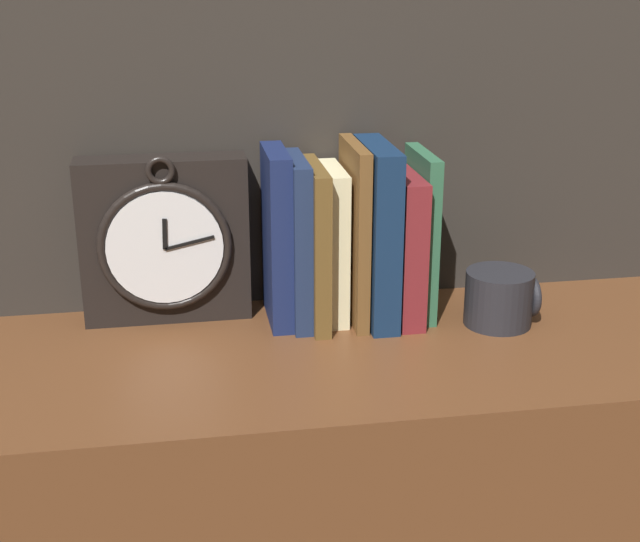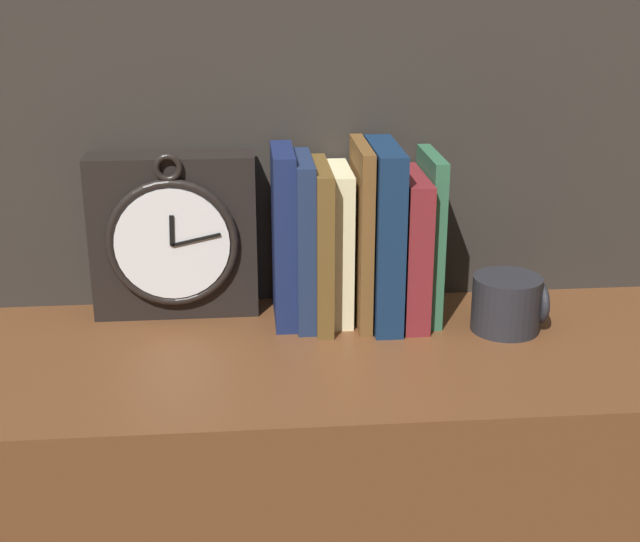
# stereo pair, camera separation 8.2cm
# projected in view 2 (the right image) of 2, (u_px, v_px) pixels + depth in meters

# --- Properties ---
(clock) EXTENTS (0.23, 0.07, 0.24)m
(clock) POSITION_uv_depth(u_px,v_px,m) (174.00, 237.00, 1.23)
(clock) COLOR black
(clock) RESTS_ON bookshelf
(book_slot0_navy) EXTENTS (0.03, 0.12, 0.24)m
(book_slot0_navy) POSITION_uv_depth(u_px,v_px,m) (284.00, 236.00, 1.21)
(book_slot0_navy) COLOR #16224D
(book_slot0_navy) RESTS_ON bookshelf
(book_slot1_navy) EXTENTS (0.02, 0.13, 0.23)m
(book_slot1_navy) POSITION_uv_depth(u_px,v_px,m) (304.00, 240.00, 1.21)
(book_slot1_navy) COLOR #1C2A4C
(book_slot1_navy) RESTS_ON bookshelf
(book_slot2_brown) EXTENTS (0.02, 0.14, 0.22)m
(book_slot2_brown) POSITION_uv_depth(u_px,v_px,m) (321.00, 245.00, 1.21)
(book_slot2_brown) COLOR brown
(book_slot2_brown) RESTS_ON bookshelf
(book_slot3_cream) EXTENTS (0.03, 0.12, 0.21)m
(book_slot3_cream) POSITION_uv_depth(u_px,v_px,m) (340.00, 244.00, 1.23)
(book_slot3_cream) COLOR beige
(book_slot3_cream) RESTS_ON bookshelf
(book_slot4_brown) EXTENTS (0.02, 0.14, 0.25)m
(book_slot4_brown) POSITION_uv_depth(u_px,v_px,m) (361.00, 234.00, 1.21)
(book_slot4_brown) COLOR brown
(book_slot4_brown) RESTS_ON bookshelf
(book_slot5_navy) EXTENTS (0.04, 0.15, 0.25)m
(book_slot5_navy) POSITION_uv_depth(u_px,v_px,m) (383.00, 235.00, 1.21)
(book_slot5_navy) COLOR #122949
(book_slot5_navy) RESTS_ON bookshelf
(book_slot6_maroon) EXTENTS (0.03, 0.15, 0.20)m
(book_slot6_maroon) POSITION_uv_depth(u_px,v_px,m) (411.00, 248.00, 1.22)
(book_slot6_maroon) COLOR maroon
(book_slot6_maroon) RESTS_ON bookshelf
(book_slot7_green) EXTENTS (0.02, 0.13, 0.23)m
(book_slot7_green) POSITION_uv_depth(u_px,v_px,m) (429.00, 236.00, 1.23)
(book_slot7_green) COLOR #2D6142
(book_slot7_green) RESTS_ON bookshelf
(mug) EXTENTS (0.10, 0.09, 0.08)m
(mug) POSITION_uv_depth(u_px,v_px,m) (508.00, 303.00, 1.20)
(mug) COLOR #232328
(mug) RESTS_ON bookshelf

